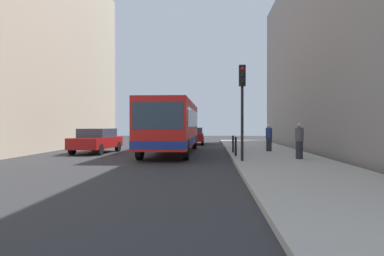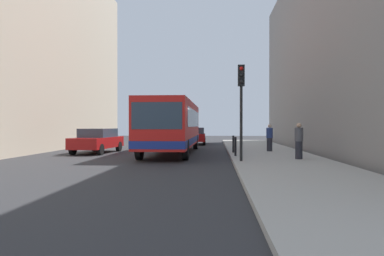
{
  "view_description": "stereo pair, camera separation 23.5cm",
  "coord_description": "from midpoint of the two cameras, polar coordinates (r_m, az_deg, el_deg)",
  "views": [
    {
      "loc": [
        2.23,
        -17.2,
        1.67
      ],
      "look_at": [
        1.2,
        1.73,
        1.53
      ],
      "focal_mm": 33.19,
      "sensor_mm": 36.0,
      "label": 1
    },
    {
      "loc": [
        2.46,
        -17.19,
        1.67
      ],
      "look_at": [
        1.2,
        1.73,
        1.53
      ],
      "focal_mm": 33.19,
      "sensor_mm": 36.0,
      "label": 2
    }
  ],
  "objects": [
    {
      "name": "pedestrian_near_signal",
      "position": [
        16.8,
        17.18,
        -2.01
      ],
      "size": [
        0.38,
        0.38,
        1.64
      ],
      "rotation": [
        0.0,
        0.0,
        2.53
      ],
      "color": "#26262D",
      "rests_on": "sidewalk"
    },
    {
      "name": "bus",
      "position": [
        21.18,
        -2.79,
        0.57
      ],
      "size": [
        2.59,
        11.03,
        3.0
      ],
      "rotation": [
        0.0,
        0.0,
        3.14
      ],
      "color": "red",
      "rests_on": "ground"
    },
    {
      "name": "bollard_mid",
      "position": [
        20.05,
        6.98,
        -2.57
      ],
      "size": [
        0.11,
        0.11,
        0.95
      ],
      "primitive_type": "cylinder",
      "color": "black",
      "rests_on": "sidewalk"
    },
    {
      "name": "car_beside_bus",
      "position": [
        22.23,
        -14.64,
        -1.88
      ],
      "size": [
        2.13,
        4.52,
        1.48
      ],
      "rotation": [
        0.0,
        0.0,
        3.07
      ],
      "color": "maroon",
      "rests_on": "ground"
    },
    {
      "name": "car_behind_bus",
      "position": [
        31.2,
        0.68,
        -1.21
      ],
      "size": [
        1.95,
        4.44,
        1.48
      ],
      "rotation": [
        0.0,
        0.0,
        3.17
      ],
      "color": "maroon",
      "rests_on": "ground"
    },
    {
      "name": "building_right",
      "position": [
        23.58,
        27.22,
        12.13
      ],
      "size": [
        7.0,
        32.0,
        12.95
      ],
      "primitive_type": "cube",
      "color": "gray",
      "rests_on": "ground"
    },
    {
      "name": "pedestrian_mid_sidewalk",
      "position": [
        21.43,
        12.66,
        -1.55
      ],
      "size": [
        0.38,
        0.38,
        1.59
      ],
      "rotation": [
        0.0,
        0.0,
        2.81
      ],
      "color": "#26262D",
      "rests_on": "sidewalk"
    },
    {
      "name": "bollard_near",
      "position": [
        17.83,
        7.38,
        -2.95
      ],
      "size": [
        0.11,
        0.11,
        0.95
      ],
      "primitive_type": "cylinder",
      "color": "black",
      "rests_on": "sidewalk"
    },
    {
      "name": "ground_plane",
      "position": [
        17.44,
        -3.94,
        -5.08
      ],
      "size": [
        80.0,
        80.0,
        0.0
      ],
      "primitive_type": "plane",
      "color": "#2D2D30"
    },
    {
      "name": "sidewalk",
      "position": [
        17.54,
        13.89,
        -4.81
      ],
      "size": [
        4.4,
        40.0,
        0.15
      ],
      "primitive_type": "cube",
      "color": "#ADA89E",
      "rests_on": "ground"
    },
    {
      "name": "traffic_light",
      "position": [
        15.34,
        8.35,
        5.4
      ],
      "size": [
        0.28,
        0.33,
        4.1
      ],
      "color": "black",
      "rests_on": "sidewalk"
    }
  ]
}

